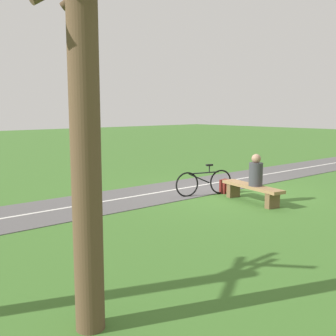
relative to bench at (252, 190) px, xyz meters
The scene contains 8 objects.
ground_plane 1.27m from the bench, 25.55° to the right, with size 80.00×80.00×0.00m, color #3D6B28.
paved_path 4.36m from the bench, 53.00° to the left, with size 2.40×36.00×0.02m, color #565454.
path_centre_line 4.36m from the bench, 53.00° to the left, with size 0.10×32.00×0.00m, color silver.
bench is the anchor object (origin of this frame).
person_seated 0.51m from the bench, 168.18° to the left, with size 0.42×0.42×0.82m.
bicycle 1.46m from the bench, 11.05° to the left, with size 0.59×1.71×0.88m.
backpack 1.31m from the bench, 17.63° to the right, with size 0.26×0.32×0.40m.
tree_far_right 7.22m from the bench, 111.76° to the left, with size 1.43×1.47×4.54m.
Camera 1 is at (-7.49, 9.24, 2.41)m, focal length 44.13 mm.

